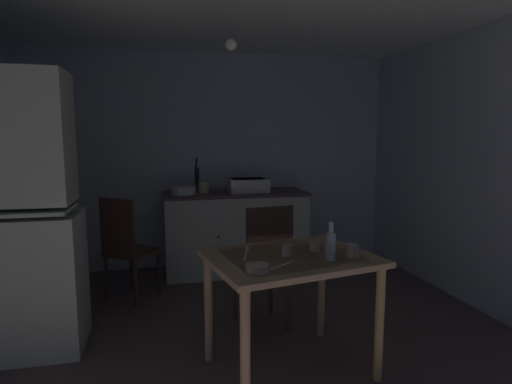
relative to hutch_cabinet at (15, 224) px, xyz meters
name	(u,v)px	position (x,y,z in m)	size (l,w,h in m)	color
ground_plane	(248,329)	(1.64, -0.05, -0.92)	(5.15, 5.15, 0.00)	#564545
wall_back	(215,161)	(1.64, 1.80, 0.32)	(4.25, 0.10, 2.49)	silver
wall_right	(485,170)	(3.76, -0.05, 0.32)	(0.10, 3.70, 2.49)	silver
hutch_cabinet	(15,224)	(0.00, 0.00, 0.00)	(0.84, 0.53, 1.97)	beige
counter_cabinet	(235,232)	(1.80, 1.43, -0.47)	(1.59, 0.64, 0.91)	beige
sink_basin	(248,185)	(1.95, 1.43, 0.06)	(0.44, 0.34, 0.15)	white
hand_pump	(197,178)	(1.39, 1.47, 0.15)	(0.05, 0.27, 0.39)	#232328
mixing_bowl_counter	(184,190)	(1.23, 1.38, 0.03)	(0.27, 0.27, 0.08)	white
stoneware_crock	(204,187)	(1.46, 1.45, 0.05)	(0.12, 0.12, 0.13)	beige
dining_table	(291,272)	(1.79, -0.68, -0.26)	(1.15, 0.95, 0.78)	#A3845C
chair_far_side	(264,266)	(1.77, -0.07, -0.40)	(0.46, 0.46, 1.01)	#473023
chair_by_counter	(127,247)	(0.67, 0.79, -0.41)	(0.56, 0.56, 0.98)	#4C2F22
serving_bowl_wide	(257,268)	(1.50, -0.94, -0.13)	(0.14, 0.14, 0.04)	tan
teacup_cream	(352,251)	(2.15, -0.80, -0.11)	(0.09, 0.09, 0.08)	tan
teacup_mint	(287,250)	(1.76, -0.68, -0.11)	(0.06, 0.06, 0.07)	tan
mug_tall	(315,247)	(1.97, -0.63, -0.12)	(0.08, 0.08, 0.06)	tan
glass_bottle	(331,245)	(1.99, -0.83, -0.05)	(0.06, 0.06, 0.24)	#B7BCC1
table_knife	(281,266)	(1.66, -0.88, -0.14)	(0.22, 0.02, 0.01)	silver
teaspoon_near_bowl	(248,248)	(1.55, -0.46, -0.14)	(0.14, 0.02, 0.01)	beige
teaspoon_by_cup	(297,242)	(1.93, -0.38, -0.14)	(0.15, 0.02, 0.01)	beige
serving_spoon	(246,257)	(1.50, -0.66, -0.14)	(0.13, 0.02, 0.01)	beige
pendant_bulb	(231,45)	(1.49, -0.21, 1.23)	(0.08, 0.08, 0.08)	#F9EFCC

